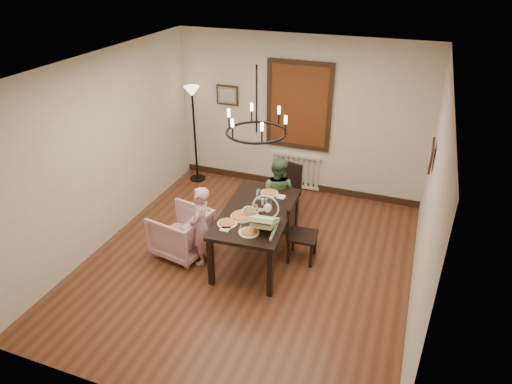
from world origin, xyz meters
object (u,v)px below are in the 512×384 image
Objects in this scene: chair_far at (284,193)px; chair_right at (303,233)px; seated_man at (277,200)px; drinking_glass at (256,209)px; elderly_woman at (201,232)px; baby_bouncer at (264,218)px; dining_table at (256,216)px; armchair at (181,232)px; floor_lamp at (195,136)px.

chair_right is at bearing -43.85° from chair_far.
seated_man reaches higher than drinking_glass.
elderly_woman is 1.93× the size of baby_bouncer.
dining_table is at bearing 92.61° from seated_man.
chair_right is at bearing 104.76° from elderly_woman.
chair_far reaches higher than drinking_glass.
drinking_glass is (0.01, -0.07, 0.16)m from dining_table.
dining_table is 0.70m from chair_right.
elderly_woman is at bearing -157.50° from drinking_glass.
baby_bouncer reaches higher than elderly_woman.
dining_table is 0.17m from drinking_glass.
baby_bouncer is (-0.38, -0.57, 0.49)m from chair_right.
chair_far is (0.04, 1.16, -0.21)m from dining_table.
drinking_glass is (-0.24, 0.32, -0.10)m from baby_bouncer.
armchair is at bearing -112.85° from chair_far.
floor_lamp is (-0.89, 2.25, 0.56)m from armchair.
elderly_woman is at bearing -100.77° from chair_far.
dining_table is at bearing -77.07° from chair_far.
seated_man is at bearing 146.02° from armchair.
baby_bouncer is (0.25, -0.40, 0.25)m from dining_table.
seated_man is (-0.01, -0.30, 0.03)m from chair_far.
chair_right is at bearing 136.01° from seated_man.
armchair is 0.42× the size of floor_lamp.
baby_bouncer is at bearing 142.80° from chair_right.
chair_far is 0.30m from seated_man.
floor_lamp is at bearing 51.63° from chair_right.
armchair is 0.42m from elderly_woman.
drinking_glass reaches higher than dining_table.
seated_man is 7.29× the size of drinking_glass.
seated_man is 1.99× the size of baby_bouncer.
chair_far is 1.07× the size of chair_right.
floor_lamp is (-2.60, 1.80, 0.45)m from chair_right.
chair_far is at bearing 92.41° from baby_bouncer.
chair_right is 1.20× the size of armchair.
dining_table is at bearing -45.25° from floor_lamp.
elderly_woman is 1.43m from seated_man.
floor_lamp is at bearing -24.49° from seated_man.
dining_table is 0.81m from elderly_woman.
floor_lamp is at bearing 130.75° from dining_table.
elderly_woman is at bearing 108.61° from chair_right.
chair_right is 1.44m from elderly_woman.
dining_table reaches higher than armchair.
seated_man is (0.73, 1.23, 0.02)m from elderly_woman.
armchair is (-1.71, -0.45, -0.11)m from chair_right.
elderly_woman is at bearing -61.61° from floor_lamp.
chair_far is at bearing 88.61° from drinking_glass.
floor_lamp is (-2.22, 2.38, -0.04)m from baby_bouncer.
baby_bouncer is 3.25m from floor_lamp.
armchair is 0.74× the size of seated_man.
chair_far is 0.54× the size of floor_lamp.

